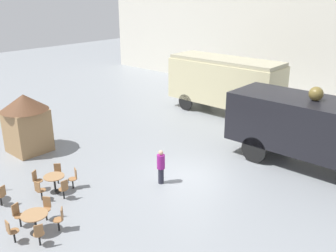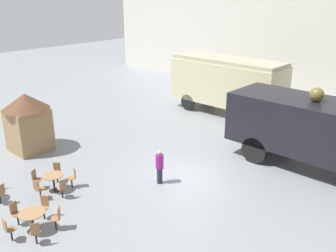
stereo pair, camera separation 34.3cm
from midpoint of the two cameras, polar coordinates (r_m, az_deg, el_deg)
ground_plane at (r=16.81m, az=2.48°, el=-7.63°), size 80.00×80.00×0.00m
backdrop_wall at (r=29.16m, az=23.07°, el=12.02°), size 44.00×0.15×9.00m
passenger_coach_vintage at (r=24.93m, az=8.26°, el=6.80°), size 7.55×2.62×3.67m
steam_locomotive at (r=18.01m, az=21.81°, el=-0.19°), size 8.28×2.84×4.94m
cafe_table_near at (r=16.03m, az=-17.53°, el=-7.81°), size 0.84×0.84×0.73m
cafe_table_mid at (r=13.77m, az=-20.34°, el=-13.02°), size 0.90×0.90×0.73m
cafe_chair_0 at (r=16.14m, az=-14.72°, el=-7.54°), size 0.38×0.40×0.87m
cafe_chair_1 at (r=16.75m, az=-17.05°, el=-6.73°), size 0.40×0.40×0.87m
cafe_chair_2 at (r=16.44m, az=-19.96°, el=-7.62°), size 0.40×0.39×0.87m
cafe_chair_3 at (r=15.61m, az=-19.60°, el=-9.10°), size 0.36×0.38×0.87m
cafe_chair_4 at (r=15.42m, az=-16.20°, el=-9.07°), size 0.37×0.36×0.87m
cafe_chair_5 at (r=13.58m, az=-23.50°, el=-14.36°), size 0.36×0.36×0.87m
cafe_chair_6 at (r=13.12m, az=-19.82°, el=-15.12°), size 0.39×0.38×0.87m
cafe_chair_7 at (r=13.65m, az=-16.85°, el=-13.25°), size 0.40×0.41×0.87m
cafe_chair_8 at (r=14.40m, az=-18.72°, el=-11.58°), size 0.39×0.40×0.87m
cafe_chair_9 at (r=14.36m, az=-22.59°, el=-12.23°), size 0.38×0.36×0.87m
cafe_chair_12 at (r=15.80m, az=-24.64°, el=-9.46°), size 0.39×0.37×0.87m
visitor_person at (r=15.87m, az=-1.71°, el=-6.08°), size 0.34×0.34×1.52m
ticket_kiosk at (r=20.06m, az=-21.26°, el=0.84°), size 2.34×2.34×3.00m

